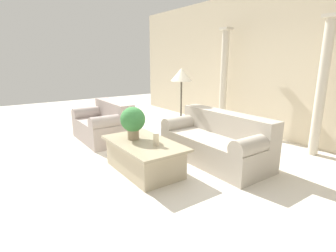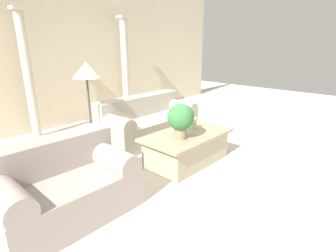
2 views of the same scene
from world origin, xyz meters
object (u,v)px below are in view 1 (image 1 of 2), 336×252
at_px(coffee_table, 144,156).
at_px(potted_plant, 133,121).
at_px(loveseat, 104,124).
at_px(sofa_long, 216,141).
at_px(floor_lamp, 181,78).

distance_m(coffee_table, potted_plant, 0.58).
height_order(loveseat, potted_plant, potted_plant).
distance_m(sofa_long, loveseat, 2.52).
bearing_deg(floor_lamp, coffee_table, -58.80).
bearing_deg(potted_plant, coffee_table, 14.22).
relative_size(sofa_long, potted_plant, 3.75).
height_order(loveseat, floor_lamp, floor_lamp).
bearing_deg(floor_lamp, loveseat, -131.79).
xyz_separation_m(sofa_long, floor_lamp, (-1.16, 0.13, 1.01)).
relative_size(potted_plant, floor_lamp, 0.34).
relative_size(sofa_long, floor_lamp, 1.26).
xyz_separation_m(loveseat, potted_plant, (1.71, -0.20, 0.43)).
bearing_deg(potted_plant, floor_lamp, 113.02).
xyz_separation_m(loveseat, coffee_table, (1.93, -0.14, -0.11)).
height_order(coffee_table, potted_plant, potted_plant).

